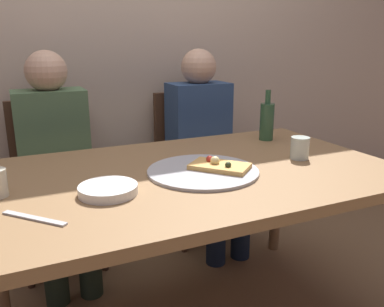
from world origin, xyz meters
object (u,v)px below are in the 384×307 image
(guest_in_beanie, at_px, (205,140))
(wine_bottle, at_px, (267,121))
(chair_left, at_px, (55,171))
(table_knife, at_px, (34,218))
(pizza_tray, at_px, (203,171))
(tumbler_far, at_px, (300,148))
(dining_table, at_px, (191,187))
(guest_in_sweater, at_px, (56,156))
(pizza_slice_last, at_px, (219,166))
(plate_stack, at_px, (108,190))
(chair_right, at_px, (194,154))

(guest_in_beanie, bearing_deg, wine_bottle, 105.92)
(wine_bottle, xyz_separation_m, chair_left, (-0.98, 0.59, -0.31))
(table_knife, bearing_deg, pizza_tray, -117.14)
(tumbler_far, xyz_separation_m, chair_left, (-0.91, 0.94, -0.26))
(dining_table, distance_m, guest_in_sweater, 0.85)
(pizza_slice_last, relative_size, guest_in_sweater, 0.21)
(plate_stack, xyz_separation_m, guest_in_sweater, (-0.08, 0.85, -0.10))
(wine_bottle, xyz_separation_m, tumbler_far, (-0.07, -0.34, -0.05))
(chair_left, bearing_deg, pizza_tray, 116.10)
(wine_bottle, relative_size, chair_right, 0.28)
(tumbler_far, bearing_deg, chair_right, 93.55)
(wine_bottle, bearing_deg, pizza_slice_last, -142.69)
(wine_bottle, bearing_deg, guest_in_sweater, 155.75)
(pizza_tray, distance_m, table_knife, 0.64)
(plate_stack, xyz_separation_m, chair_right, (0.78, 1.00, -0.23))
(tumbler_far, bearing_deg, chair_left, 134.29)
(table_knife, xyz_separation_m, chair_left, (0.16, 1.10, -0.22))
(dining_table, xyz_separation_m, guest_in_sweater, (-0.43, 0.73, -0.02))
(guest_in_sweater, relative_size, guest_in_beanie, 1.00)
(dining_table, distance_m, pizza_slice_last, 0.14)
(tumbler_far, height_order, guest_in_sweater, guest_in_sweater)
(pizza_slice_last, distance_m, guest_in_beanie, 0.87)
(pizza_slice_last, bearing_deg, chair_right, 70.47)
(pizza_slice_last, relative_size, chair_right, 0.28)
(dining_table, bearing_deg, chair_right, 64.29)
(pizza_slice_last, relative_size, chair_left, 0.28)
(pizza_tray, distance_m, chair_right, 1.04)
(guest_in_sweater, bearing_deg, guest_in_beanie, -180.00)
(plate_stack, bearing_deg, tumbler_far, 4.42)
(pizza_slice_last, xyz_separation_m, chair_right, (0.34, 0.94, -0.24))
(pizza_tray, relative_size, guest_in_beanie, 0.36)
(pizza_tray, bearing_deg, wine_bottle, 32.83)
(pizza_tray, xyz_separation_m, tumbler_far, (0.46, -0.00, 0.04))
(dining_table, height_order, pizza_tray, pizza_tray)
(pizza_slice_last, distance_m, wine_bottle, 0.58)
(guest_in_sweater, bearing_deg, pizza_tray, 120.32)
(plate_stack, distance_m, table_knife, 0.26)
(wine_bottle, height_order, table_knife, wine_bottle)
(guest_in_sweater, xyz_separation_m, guest_in_beanie, (0.85, 0.00, 0.00))
(tumbler_far, bearing_deg, guest_in_beanie, 94.23)
(plate_stack, xyz_separation_m, chair_left, (-0.08, 1.00, -0.23))
(dining_table, xyz_separation_m, tumbler_far, (0.48, -0.05, 0.12))
(table_knife, bearing_deg, chair_left, -50.91)
(pizza_slice_last, xyz_separation_m, wine_bottle, (0.46, 0.35, 0.08))
(table_knife, relative_size, guest_in_beanie, 0.19)
(pizza_slice_last, distance_m, plate_stack, 0.45)
(pizza_tray, height_order, chair_right, chair_right)
(tumbler_far, relative_size, plate_stack, 0.49)
(pizza_tray, distance_m, tumbler_far, 0.46)
(guest_in_sweater, bearing_deg, wine_bottle, 155.75)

